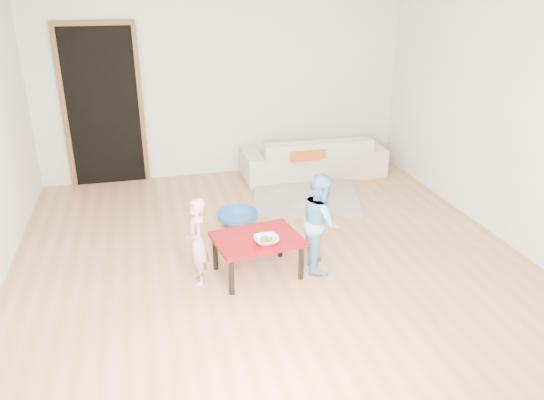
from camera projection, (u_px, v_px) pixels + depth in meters
name	position (u px, v px, depth m)	size (l,w,h in m)	color
floor	(267.00, 251.00, 5.43)	(5.00, 5.00, 0.01)	#AB8149
back_wall	(224.00, 81.00, 7.17)	(5.00, 0.02, 2.60)	white
right_wall	(501.00, 112.00, 5.48)	(0.02, 5.00, 2.60)	white
doorway	(103.00, 108.00, 6.90)	(1.02, 0.08, 2.11)	brown
sofa	(313.00, 156.00, 7.41)	(1.97, 0.77, 0.57)	beige
cushion	(303.00, 152.00, 7.08)	(0.47, 0.42, 0.13)	orange
red_table	(257.00, 256.00, 4.94)	(0.77, 0.58, 0.39)	maroon
bowl	(266.00, 240.00, 4.75)	(0.22, 0.22, 0.05)	white
broccoli	(266.00, 240.00, 4.75)	(0.12, 0.12, 0.06)	#2D5919
child_pink	(197.00, 242.00, 4.73)	(0.30, 0.20, 0.82)	#E66987
child_blue	(321.00, 222.00, 4.97)	(0.46, 0.36, 0.95)	#63A9E5
basin	(238.00, 217.00, 6.02)	(0.46, 0.46, 0.14)	#306EB5
blanket	(306.00, 198.00, 6.66)	(1.30, 1.08, 0.06)	#A9A095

